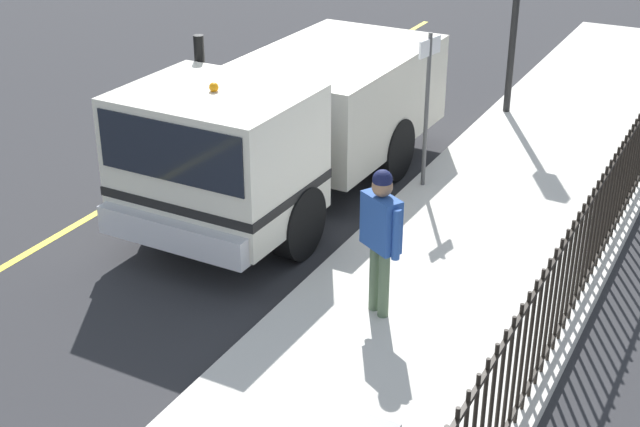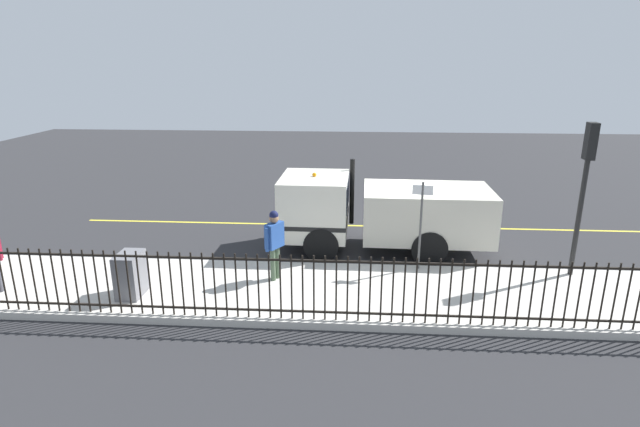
{
  "view_description": "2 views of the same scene",
  "coord_description": "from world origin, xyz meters",
  "px_view_note": "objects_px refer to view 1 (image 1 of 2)",
  "views": [
    {
      "loc": [
        5.98,
        -11.1,
        5.56
      ],
      "look_at": [
        1.51,
        -2.57,
        0.93
      ],
      "focal_mm": 51.13,
      "sensor_mm": 36.0,
      "label": 1
    },
    {
      "loc": [
        13.64,
        -1.29,
        5.24
      ],
      "look_at": [
        0.57,
        -2.16,
        1.25
      ],
      "focal_mm": 28.28,
      "sensor_mm": 36.0,
      "label": 2
    }
  ],
  "objects_px": {
    "traffic_cone": "(242,129)",
    "street_sign": "(427,92)",
    "work_truck": "(283,122)",
    "worker_standing": "(381,228)"
  },
  "relations": [
    {
      "from": "street_sign",
      "to": "traffic_cone",
      "type": "bearing_deg",
      "value": 174.4
    },
    {
      "from": "traffic_cone",
      "to": "street_sign",
      "type": "height_order",
      "value": "street_sign"
    },
    {
      "from": "work_truck",
      "to": "street_sign",
      "type": "xyz_separation_m",
      "value": [
        1.66,
        1.18,
        0.35
      ]
    },
    {
      "from": "worker_standing",
      "to": "traffic_cone",
      "type": "xyz_separation_m",
      "value": [
        -4.19,
        3.85,
        -0.86
      ]
    },
    {
      "from": "traffic_cone",
      "to": "street_sign",
      "type": "xyz_separation_m",
      "value": [
        3.31,
        -0.32,
        1.22
      ]
    },
    {
      "from": "worker_standing",
      "to": "traffic_cone",
      "type": "height_order",
      "value": "worker_standing"
    },
    {
      "from": "worker_standing",
      "to": "street_sign",
      "type": "bearing_deg",
      "value": -45.63
    },
    {
      "from": "worker_standing",
      "to": "work_truck",
      "type": "bearing_deg",
      "value": -12.38
    },
    {
      "from": "work_truck",
      "to": "worker_standing",
      "type": "distance_m",
      "value": 3.46
    },
    {
      "from": "worker_standing",
      "to": "street_sign",
      "type": "distance_m",
      "value": 3.65
    }
  ]
}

